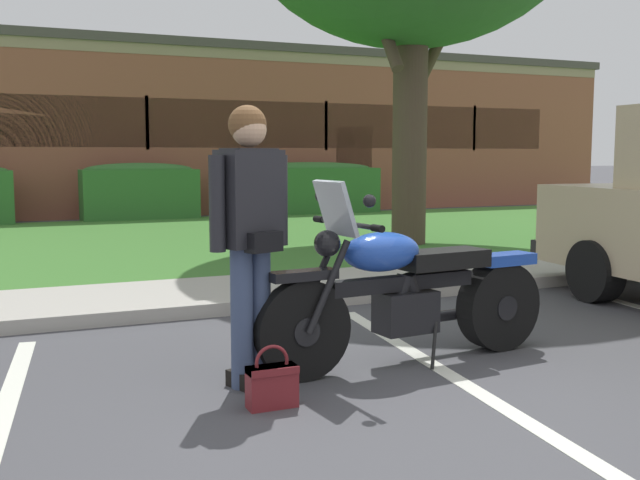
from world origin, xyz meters
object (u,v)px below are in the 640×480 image
Objects in this scene: handbag at (272,382)px; brick_building at (113,133)px; rider_person at (250,225)px; hedge_right at (310,187)px; motorcycle at (418,291)px; hedge_center_right at (140,191)px.

brick_building is at bearing 84.12° from handbag.
hedge_right is at bearing 65.54° from rider_person.
hedge_center_right is (0.28, 11.86, 0.16)m from motorcycle.
brick_building is (-3.56, 5.99, 1.38)m from hedge_right.
rider_person reaches higher than handbag.
motorcycle is at bearing -91.37° from hedge_center_right.
motorcycle is 0.09× the size of brick_building.
hedge_right is 7.10m from brick_building.
hedge_right is at bearing 66.21° from handbag.
motorcycle is 1.32× the size of rider_person.
motorcycle is 0.93× the size of hedge_center_right.
hedge_center_right is at bearing 88.63° from motorcycle.
handbag is at bearing -93.58° from rider_person.
rider_person is 18.03m from brick_building.
handbag is 13.51m from hedge_right.
rider_person is 0.53× the size of hedge_right.
brick_building is (1.89, 18.34, 1.89)m from handbag.
brick_building is at bearing 120.70° from hedge_right.
rider_person is at bearing -97.11° from hedge_center_right.
hedge_right is (3.93, -0.00, 0.00)m from hedge_center_right.
handbag is at bearing -95.88° from brick_building.
motorcycle reaches higher than hedge_center_right.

